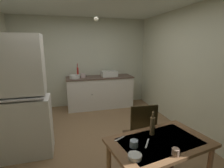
# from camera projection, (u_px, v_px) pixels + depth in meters

# --- Properties ---
(ground_plane) EXTENTS (5.20, 5.20, 0.00)m
(ground_plane) POSITION_uv_depth(u_px,v_px,m) (96.00, 140.00, 3.31)
(ground_plane) COLOR olive
(wall_back) EXTENTS (3.89, 0.10, 2.55)m
(wall_back) POSITION_uv_depth(u_px,v_px,m) (83.00, 63.00, 5.05)
(wall_back) COLOR beige
(wall_back) RESTS_ON ground
(wall_right) EXTENTS (0.10, 4.30, 2.55)m
(wall_right) POSITION_uv_depth(u_px,v_px,m) (189.00, 71.00, 3.52)
(wall_right) COLOR beige
(wall_right) RESTS_ON ground
(hutch_cabinet) EXTENTS (1.10, 0.46, 1.96)m
(hutch_cabinet) POSITION_uv_depth(u_px,v_px,m) (12.00, 103.00, 2.64)
(hutch_cabinet) COLOR silver
(hutch_cabinet) RESTS_ON ground
(counter_cabinet) EXTENTS (1.88, 0.64, 0.90)m
(counter_cabinet) POSITION_uv_depth(u_px,v_px,m) (100.00, 92.00, 4.99)
(counter_cabinet) COLOR silver
(counter_cabinet) RESTS_ON ground
(sink_basin) EXTENTS (0.44, 0.34, 0.15)m
(sink_basin) POSITION_uv_depth(u_px,v_px,m) (109.00, 74.00, 4.95)
(sink_basin) COLOR silver
(sink_basin) RESTS_ON counter_cabinet
(hand_pump) EXTENTS (0.05, 0.27, 0.39)m
(hand_pump) POSITION_uv_depth(u_px,v_px,m) (78.00, 71.00, 4.74)
(hand_pump) COLOR #B21E19
(hand_pump) RESTS_ON counter_cabinet
(mixing_bowl_counter) EXTENTS (0.28, 0.28, 0.09)m
(mixing_bowl_counter) POSITION_uv_depth(u_px,v_px,m) (75.00, 77.00, 4.66)
(mixing_bowl_counter) COLOR white
(mixing_bowl_counter) RESTS_ON counter_cabinet
(stoneware_crock) EXTENTS (0.14, 0.14, 0.11)m
(stoneware_crock) POSITION_uv_depth(u_px,v_px,m) (83.00, 75.00, 4.78)
(stoneware_crock) COLOR beige
(stoneware_crock) RESTS_ON counter_cabinet
(dining_table) EXTENTS (1.23, 0.85, 0.75)m
(dining_table) POSITION_uv_depth(u_px,v_px,m) (159.00, 150.00, 1.93)
(dining_table) COLOR brown
(dining_table) RESTS_ON ground
(chair_far_side) EXTENTS (0.43, 0.43, 1.01)m
(chair_far_side) POSITION_uv_depth(u_px,v_px,m) (141.00, 134.00, 2.49)
(chair_far_side) COLOR #3C2918
(chair_far_side) RESTS_ON ground
(serving_bowl_wide) EXTENTS (0.13, 0.13, 0.04)m
(serving_bowl_wide) POSITION_uv_depth(u_px,v_px,m) (135.00, 156.00, 1.62)
(serving_bowl_wide) COLOR white
(serving_bowl_wide) RESTS_ON dining_table
(mug_dark) EXTENTS (0.07, 0.07, 0.07)m
(mug_dark) POSITION_uv_depth(u_px,v_px,m) (175.00, 152.00, 1.65)
(mug_dark) COLOR tan
(mug_dark) RESTS_ON dining_table
(mug_tall) EXTENTS (0.09, 0.09, 0.07)m
(mug_tall) POSITION_uv_depth(u_px,v_px,m) (134.00, 144.00, 1.79)
(mug_tall) COLOR #9EB2C6
(mug_tall) RESTS_ON dining_table
(glass_bottle) EXTENTS (0.06, 0.06, 0.29)m
(glass_bottle) POSITION_uv_depth(u_px,v_px,m) (152.00, 125.00, 2.02)
(glass_bottle) COLOR olive
(glass_bottle) RESTS_ON dining_table
(table_knife) EXTENTS (0.13, 0.17, 0.00)m
(table_knife) POSITION_uv_depth(u_px,v_px,m) (147.00, 143.00, 1.86)
(table_knife) COLOR silver
(table_knife) RESTS_ON dining_table
(teaspoon_near_bowl) EXTENTS (0.15, 0.09, 0.00)m
(teaspoon_near_bowl) POSITION_uv_depth(u_px,v_px,m) (120.00, 139.00, 1.95)
(teaspoon_near_bowl) COLOR beige
(teaspoon_near_bowl) RESTS_ON dining_table
(pendant_bulb) EXTENTS (0.08, 0.08, 0.08)m
(pendant_bulb) POSITION_uv_depth(u_px,v_px,m) (96.00, 19.00, 3.03)
(pendant_bulb) COLOR #F9EFCC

